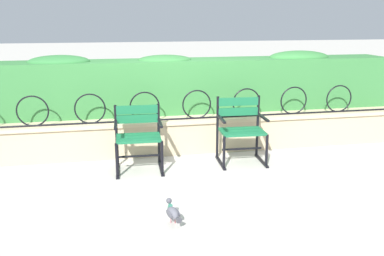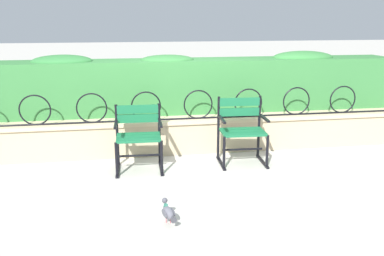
{
  "view_description": "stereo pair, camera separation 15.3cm",
  "coord_description": "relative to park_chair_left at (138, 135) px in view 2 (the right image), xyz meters",
  "views": [
    {
      "loc": [
        -0.99,
        -4.89,
        1.9
      ],
      "look_at": [
        0.0,
        0.07,
        0.55
      ],
      "focal_mm": 38.58,
      "sensor_mm": 36.0,
      "label": 1
    },
    {
      "loc": [
        -0.84,
        -4.92,
        1.9
      ],
      "look_at": [
        0.0,
        0.07,
        0.55
      ],
      "focal_mm": 38.58,
      "sensor_mm": 36.0,
      "label": 2
    }
  ],
  "objects": [
    {
      "name": "park_chair_left",
      "position": [
        0.0,
        0.0,
        0.0
      ],
      "size": [
        0.61,
        0.54,
        0.82
      ],
      "color": "#19663D",
      "rests_on": "ground"
    },
    {
      "name": "pigeon_near_chairs",
      "position": [
        0.2,
        -1.56,
        -0.34
      ],
      "size": [
        0.14,
        0.29,
        0.22
      ],
      "color": "#5B5B66",
      "rests_on": "ground"
    },
    {
      "name": "hedge_row",
      "position": [
        0.69,
        1.1,
        0.48
      ],
      "size": [
        6.82,
        0.66,
        0.9
      ],
      "color": "#387A3D",
      "rests_on": "stone_wall"
    },
    {
      "name": "park_chair_right",
      "position": [
        1.38,
        0.03,
        0.01
      ],
      "size": [
        0.64,
        0.55,
        0.88
      ],
      "color": "#19663D",
      "rests_on": "ground"
    },
    {
      "name": "iron_arch_fence",
      "position": [
        0.52,
        0.52,
        0.24
      ],
      "size": [
        6.43,
        0.02,
        0.42
      ],
      "color": "black",
      "rests_on": "stone_wall"
    },
    {
      "name": "ground_plane",
      "position": [
        0.67,
        -0.21,
        -0.45
      ],
      "size": [
        60.0,
        60.0,
        0.0
      ],
      "primitive_type": "plane",
      "color": "#BCB7AD"
    },
    {
      "name": "stone_wall",
      "position": [
        0.67,
        0.59,
        -0.2
      ],
      "size": [
        6.96,
        0.41,
        0.5
      ],
      "color": "tan",
      "rests_on": "ground"
    }
  ]
}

